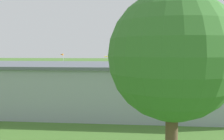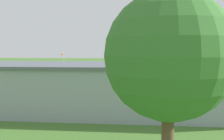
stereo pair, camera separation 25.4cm
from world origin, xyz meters
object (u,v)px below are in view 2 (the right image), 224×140
Objects in this scene: car_silver at (20,86)px; person_walking_on_apron at (11,84)px; tree_near_perimeter_road at (169,57)px; truck_box_grey at (194,83)px; person_beside_truck at (59,83)px; person_watching_takeoff at (169,85)px; biplane at (117,61)px; person_at_fence_line at (149,85)px; hangar at (90,86)px; person_by_parked_cars at (139,84)px; windsock at (62,56)px.

car_silver reaches higher than person_walking_on_apron.
tree_near_perimeter_road reaches higher than car_silver.
truck_box_grey is 28.78m from person_beside_truck.
person_walking_on_apron is (9.56, 2.99, -0.10)m from person_beside_truck.
person_watching_takeoff is (-30.36, -5.38, -0.04)m from car_silver.
person_at_fence_line is (-7.67, 13.96, -4.34)m from biplane.
biplane is at bearing -92.28° from hangar.
biplane is at bearing -65.42° from person_by_parked_cars.
hangar is at bearing 138.69° from car_silver.
biplane is 1.17× the size of windsock.
hangar is at bearing 71.37° from person_by_parked_cars.
person_by_parked_cars is at bearing 114.58° from biplane.
biplane reaches higher than person_by_parked_cars.
car_silver is at bearing 9.41° from person_at_fence_line.
windsock is (33.33, -35.22, 5.26)m from person_watching_takeoff.
biplane is (-1.32, -33.26, 2.10)m from hangar.
person_by_parked_cars is 1.03× the size of person_at_fence_line.
person_watching_takeoff is 33.71m from person_walking_on_apron.
person_watching_takeoff is at bearing 175.98° from person_by_parked_cars.
person_beside_truck reaches higher than person_walking_on_apron.
person_walking_on_apron is (38.12, -0.50, -0.80)m from truck_box_grey.
person_walking_on_apron is 0.23× the size of windsock.
tree_near_perimeter_road is at bearing 109.83° from windsock.
windsock is (-0.27, -37.96, 5.28)m from person_walking_on_apron.
windsock is at bearing -90.41° from person_walking_on_apron.
person_watching_takeoff is at bearing -175.35° from person_walking_on_apron.
windsock is at bearing -70.17° from tree_near_perimeter_road.
person_at_fence_line reaches higher than car_silver.
hangar is at bearing 139.01° from person_walking_on_apron.
car_silver is 45.71m from tree_near_perimeter_road.
truck_box_grey is at bearing 135.66° from biplane.
person_watching_takeoff is 0.92× the size of person_at_fence_line.
person_by_parked_cars reaches higher than person_walking_on_apron.
person_by_parked_cars is at bearing -173.37° from person_walking_on_apron.
person_beside_truck is (28.56, -3.49, -0.70)m from truck_box_grey.
truck_box_grey is (-17.82, -17.14, -1.54)m from hangar.
car_silver is 4.18m from person_walking_on_apron.
truck_box_grey is 4.19× the size of person_at_fence_line.
windsock is at bearing -45.46° from truck_box_grey.
person_by_parked_cars is 2.48m from person_at_fence_line.
person_beside_truck is at bearing -62.51° from hangar.
person_at_fence_line is at bearing -170.59° from car_silver.
person_beside_truck is at bearing -162.61° from person_walking_on_apron.
person_walking_on_apron is at bearing -39.30° from car_silver.
person_walking_on_apron is at bearing -0.75° from truck_box_grey.
tree_near_perimeter_road is (9.68, 39.66, 6.12)m from truck_box_grey.
truck_box_grey is at bearing 134.54° from windsock.
windsock is (21.34, -22.33, 0.84)m from biplane.
windsock is at bearing -52.14° from person_by_parked_cars.
person_by_parked_cars reaches higher than car_silver.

